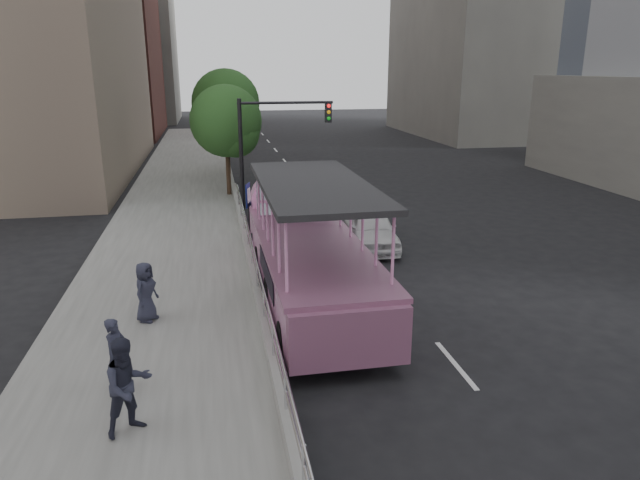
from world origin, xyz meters
TOP-DOWN VIEW (x-y plane):
  - ground at (0.00, 0.00)m, footprint 160.00×160.00m
  - sidewalk at (-5.75, 10.00)m, footprint 5.50×80.00m
  - kerb_wall at (-3.12, 2.00)m, footprint 0.24×30.00m
  - guardrail at (-3.12, 2.00)m, footprint 0.07×22.00m
  - duck_boat at (-1.61, 3.13)m, footprint 2.81×10.86m
  - car at (1.52, 7.00)m, footprint 2.10×4.32m
  - pedestrian_near at (-6.21, -2.16)m, footprint 0.57×0.66m
  - pedestrian_mid at (-5.81, -3.62)m, footprint 1.09×1.03m
  - pedestrian_far at (-5.99, 1.11)m, footprint 0.78×0.90m
  - parking_sign at (-3.00, 6.94)m, footprint 0.20×0.56m
  - traffic_signal at (-1.70, 12.50)m, footprint 4.20×0.32m
  - street_tree_near at (-3.30, 15.93)m, footprint 3.52×3.52m
  - street_tree_far at (-3.10, 21.93)m, footprint 3.97×3.97m
  - midrise_stone_b at (-16.00, 64.00)m, footprint 16.00×14.00m

SIDE VIEW (x-z plane):
  - ground at x=0.00m, z-range 0.00..0.00m
  - sidewalk at x=-5.75m, z-range 0.00..0.30m
  - kerb_wall at x=-3.12m, z-range 0.30..0.66m
  - car at x=1.52m, z-range 0.00..1.42m
  - pedestrian_near at x=-6.21m, z-range 0.30..1.82m
  - pedestrian_far at x=-5.99m, z-range 0.30..1.84m
  - guardrail at x=-3.12m, z-range 0.79..1.50m
  - pedestrian_mid at x=-5.81m, z-range 0.30..2.09m
  - duck_boat at x=-1.61m, z-range -0.46..3.13m
  - parking_sign at x=-3.00m, z-range 0.35..2.94m
  - traffic_signal at x=-1.70m, z-range 0.90..6.10m
  - street_tree_near at x=-3.30m, z-range 0.96..6.68m
  - street_tree_far at x=-3.10m, z-range 1.08..7.53m
  - midrise_stone_b at x=-16.00m, z-range 0.00..20.00m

